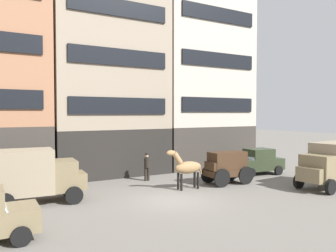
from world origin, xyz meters
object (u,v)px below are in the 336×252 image
draft_horse (187,167)px  pedestrian_officer (147,166)px  cargo_wagon (227,165)px  delivery_truck_far (35,174)px  delivery_truck_near (331,163)px  sedan_light (258,162)px

draft_horse → pedestrian_officer: bearing=104.0°
cargo_wagon → delivery_truck_far: delivery_truck_far is taller
delivery_truck_near → delivery_truck_far: bearing=161.8°
cargo_wagon → pedestrian_officer: size_ratio=1.66×
cargo_wagon → delivery_truck_far: bearing=173.9°
cargo_wagon → sedan_light: bearing=19.1°
cargo_wagon → delivery_truck_far: size_ratio=0.66×
sedan_light → delivery_truck_far: bearing=-179.1°
cargo_wagon → draft_horse: (-2.95, 0.00, 0.12)m
draft_horse → sedan_light: bearing=11.3°
delivery_truck_far → sedan_light: size_ratio=1.16×
delivery_truck_near → delivery_truck_far: (-15.46, 5.09, 0.00)m
draft_horse → delivery_truck_far: 8.08m
draft_horse → delivery_truck_near: size_ratio=0.52×
cargo_wagon → delivery_truck_far: (-10.94, 1.16, 0.28)m
draft_horse → pedestrian_officer: 3.48m
delivery_truck_far → pedestrian_officer: 7.50m
delivery_truck_near → sedan_light: 5.37m
draft_horse → pedestrian_officer: draft_horse is taller
delivery_truck_far → sedan_light: bearing=0.9°
delivery_truck_far → pedestrian_officer: (7.16, 2.20, -0.44)m
delivery_truck_far → pedestrian_officer: delivery_truck_far is taller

